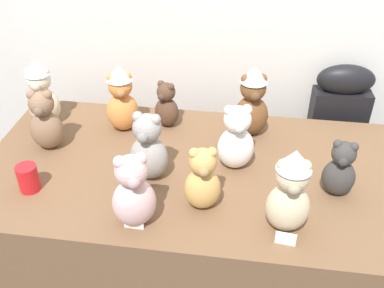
% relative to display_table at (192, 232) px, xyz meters
% --- Properties ---
extents(display_table, '(1.76, 0.92, 0.76)m').
position_rel_display_table_xyz_m(display_table, '(0.00, 0.00, 0.00)').
color(display_table, brown).
rests_on(display_table, ground_plane).
extents(instrument_case, '(0.29, 0.14, 1.00)m').
position_rel_display_table_xyz_m(instrument_case, '(0.67, 0.59, 0.12)').
color(instrument_case, black).
rests_on(instrument_case, ground_plane).
extents(teddy_bear_cocoa, '(0.15, 0.14, 0.23)m').
position_rel_display_table_xyz_m(teddy_bear_cocoa, '(-0.16, 0.31, 0.49)').
color(teddy_bear_cocoa, '#4C3323').
rests_on(teddy_bear_cocoa, display_table).
extents(teddy_bear_ash, '(0.17, 0.15, 0.30)m').
position_rel_display_table_xyz_m(teddy_bear_ash, '(-0.16, -0.08, 0.52)').
color(teddy_bear_ash, gray).
rests_on(teddy_bear_ash, display_table).
extents(teddy_bear_mocha, '(0.16, 0.14, 0.28)m').
position_rel_display_table_xyz_m(teddy_bear_mocha, '(-0.64, 0.06, 0.51)').
color(teddy_bear_mocha, '#7F6047').
rests_on(teddy_bear_mocha, display_table).
extents(teddy_bear_cream, '(0.16, 0.14, 0.32)m').
position_rel_display_table_xyz_m(teddy_bear_cream, '(-0.74, 0.25, 0.54)').
color(teddy_bear_cream, beige).
rests_on(teddy_bear_cream, display_table).
extents(teddy_bear_honey, '(0.16, 0.14, 0.26)m').
position_rel_display_table_xyz_m(teddy_bear_honey, '(0.07, -0.22, 0.50)').
color(teddy_bear_honey, tan).
rests_on(teddy_bear_honey, display_table).
extents(teddy_bear_ginger, '(0.18, 0.17, 0.32)m').
position_rel_display_table_xyz_m(teddy_bear_ginger, '(-0.36, 0.25, 0.54)').
color(teddy_bear_ginger, '#D17F3D').
rests_on(teddy_bear_ginger, display_table).
extents(teddy_bear_blush, '(0.19, 0.18, 0.30)m').
position_rel_display_table_xyz_m(teddy_bear_blush, '(-0.15, -0.34, 0.52)').
color(teddy_bear_blush, beige).
rests_on(teddy_bear_blush, display_table).
extents(teddy_bear_charcoal, '(0.14, 0.12, 0.24)m').
position_rel_display_table_xyz_m(teddy_bear_charcoal, '(0.57, -0.08, 0.49)').
color(teddy_bear_charcoal, '#383533').
rests_on(teddy_bear_charcoal, display_table).
extents(teddy_bear_sand, '(0.16, 0.14, 0.33)m').
position_rel_display_table_xyz_m(teddy_bear_sand, '(0.37, -0.29, 0.54)').
color(teddy_bear_sand, '#CCB78E').
rests_on(teddy_bear_sand, display_table).
extents(teddy_bear_chestnut, '(0.18, 0.16, 0.34)m').
position_rel_display_table_xyz_m(teddy_bear_chestnut, '(0.23, 0.29, 0.55)').
color(teddy_bear_chestnut, brown).
rests_on(teddy_bear_chestnut, display_table).
extents(teddy_bear_snow, '(0.17, 0.16, 0.29)m').
position_rel_display_table_xyz_m(teddy_bear_snow, '(0.17, 0.04, 0.52)').
color(teddy_bear_snow, white).
rests_on(teddy_bear_snow, display_table).
extents(party_cup_red, '(0.08, 0.08, 0.11)m').
position_rel_display_table_xyz_m(party_cup_red, '(-0.60, -0.22, 0.44)').
color(party_cup_red, red).
rests_on(party_cup_red, display_table).
extents(name_card_front_left, '(0.07, 0.01, 0.05)m').
position_rel_display_table_xyz_m(name_card_front_left, '(-0.15, -0.37, 0.41)').
color(name_card_front_left, white).
rests_on(name_card_front_left, display_table).
extents(name_card_front_middle, '(0.07, 0.02, 0.05)m').
position_rel_display_table_xyz_m(name_card_front_middle, '(0.37, -0.37, 0.41)').
color(name_card_front_middle, white).
rests_on(name_card_front_middle, display_table).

